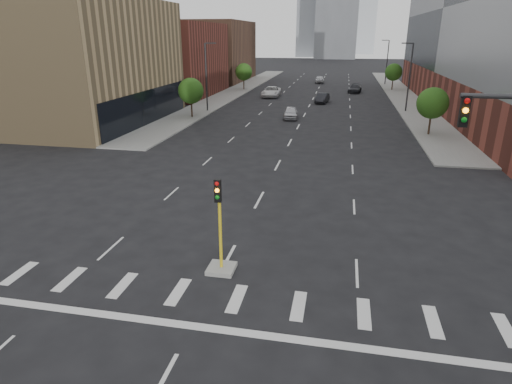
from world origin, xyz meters
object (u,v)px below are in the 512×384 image
(car_mid_right, at_px, (322,98))
(car_far_left, at_px, (271,92))
(median_traffic_signal, at_px, (221,252))
(car_distant, at_px, (320,79))
(car_deep_right, at_px, (355,89))
(car_near_left, at_px, (291,113))

(car_mid_right, relative_size, car_far_left, 0.72)
(median_traffic_signal, xyz_separation_m, car_distant, (-0.43, 82.06, -0.18))
(median_traffic_signal, distance_m, car_deep_right, 66.60)
(median_traffic_signal, bearing_deg, car_mid_right, 88.11)
(car_near_left, relative_size, car_mid_right, 0.97)
(car_far_left, bearing_deg, car_near_left, -75.29)
(car_distant, bearing_deg, car_near_left, -94.91)
(car_near_left, xyz_separation_m, car_deep_right, (8.45, 28.27, -0.00))
(median_traffic_signal, height_order, car_deep_right, median_traffic_signal)
(median_traffic_signal, relative_size, car_distant, 0.94)
(car_mid_right, distance_m, car_far_left, 10.42)
(median_traffic_signal, distance_m, car_far_left, 58.03)
(median_traffic_signal, height_order, car_distant, median_traffic_signal)
(car_near_left, bearing_deg, car_far_left, 100.94)
(median_traffic_signal, bearing_deg, car_far_left, 97.15)
(car_mid_right, xyz_separation_m, car_deep_right, (5.22, 13.99, 0.00))
(car_mid_right, distance_m, car_distant, 29.90)
(car_deep_right, bearing_deg, car_mid_right, -102.25)
(car_near_left, xyz_separation_m, car_distant, (1.07, 44.10, 0.06))
(median_traffic_signal, distance_m, car_mid_right, 52.27)
(car_mid_right, relative_size, car_deep_right, 0.88)
(car_near_left, bearing_deg, median_traffic_signal, -93.06)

